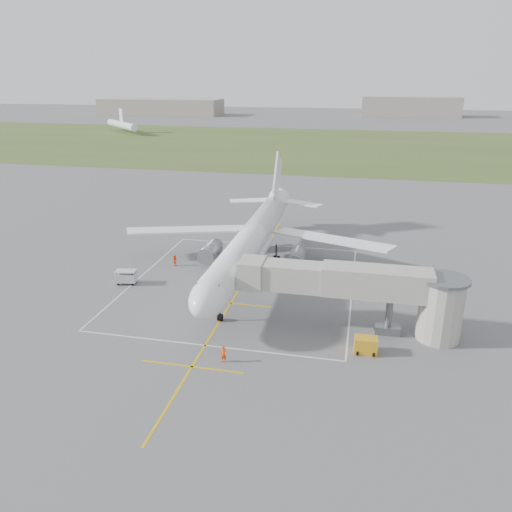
% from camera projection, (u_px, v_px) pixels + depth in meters
% --- Properties ---
extents(ground, '(700.00, 700.00, 0.00)m').
position_uv_depth(ground, '(250.00, 273.00, 68.54)').
color(ground, '#5F5F61').
rests_on(ground, ground).
extents(grass_strip, '(700.00, 120.00, 0.02)m').
position_uv_depth(grass_strip, '(327.00, 146.00, 187.79)').
color(grass_strip, '#3F5425').
rests_on(grass_strip, ground).
extents(apron_markings, '(28.20, 60.00, 0.01)m').
position_uv_depth(apron_markings, '(239.00, 289.00, 63.20)').
color(apron_markings, gold).
rests_on(apron_markings, ground).
extents(airliner, '(38.93, 46.75, 13.52)m').
position_uv_depth(airliner, '(251.00, 241.00, 67.72)').
color(airliner, white).
rests_on(airliner, ground).
extents(jet_bridge, '(23.40, 5.00, 7.20)m').
position_uv_depth(jet_bridge, '(368.00, 290.00, 51.38)').
color(jet_bridge, '#A19D92').
rests_on(jet_bridge, ground).
extents(gpu_unit, '(2.26, 1.65, 1.65)m').
position_uv_depth(gpu_unit, '(366.00, 345.00, 48.62)').
color(gpu_unit, gold).
rests_on(gpu_unit, ground).
extents(baggage_cart, '(2.82, 1.98, 1.80)m').
position_uv_depth(baggage_cart, '(126.00, 277.00, 64.65)').
color(baggage_cart, '#BEBEBE').
rests_on(baggage_cart, ground).
extents(ramp_worker_nose, '(0.63, 0.43, 1.68)m').
position_uv_depth(ramp_worker_nose, '(224.00, 354.00, 47.05)').
color(ramp_worker_nose, '#FF4608').
rests_on(ramp_worker_nose, ground).
extents(ramp_worker_wing, '(0.90, 0.79, 1.57)m').
position_uv_depth(ramp_worker_wing, '(175.00, 260.00, 70.80)').
color(ramp_worker_wing, '#FF4E08').
rests_on(ramp_worker_wing, ground).
extents(distant_hangars, '(345.00, 49.00, 12.00)m').
position_uv_depth(distant_hangars, '(319.00, 108.00, 313.25)').
color(distant_hangars, gray).
rests_on(distant_hangars, ground).
extents(distant_aircraft, '(216.18, 36.52, 8.85)m').
position_uv_depth(distant_aircraft, '(331.00, 128.00, 215.55)').
color(distant_aircraft, white).
rests_on(distant_aircraft, ground).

